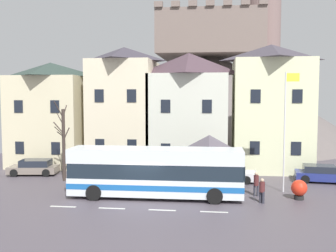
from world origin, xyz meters
TOP-DOWN VIEW (x-y plane):
  - ground_plane at (0.00, -0.00)m, footprint 40.00×60.00m
  - townhouse_00 at (-11.09, 12.11)m, footprint 6.69×6.27m
  - townhouse_01 at (-4.00, 12.40)m, footprint 5.67×6.86m
  - townhouse_02 at (2.06, 11.91)m, footprint 6.94×5.88m
  - townhouse_03 at (9.40, 12.48)m, footprint 6.61×7.03m
  - hilltop_castle at (3.68, 35.46)m, footprint 42.75×42.75m
  - transit_bus at (0.70, 1.06)m, footprint 11.28×2.72m
  - bus_shelter at (4.08, 4.77)m, footprint 3.60×3.60m
  - parked_car_00 at (-4.50, 6.88)m, footprint 4.41×1.97m
  - parked_car_01 at (12.61, 7.24)m, footprint 4.06×2.32m
  - parked_car_02 at (-10.59, 7.22)m, footprint 4.19×2.43m
  - parked_car_03 at (5.62, 6.67)m, footprint 4.11×2.29m
  - pedestrian_00 at (6.03, 2.94)m, footprint 0.33×0.32m
  - pedestrian_01 at (7.23, 2.25)m, footprint 0.34×0.33m
  - pedestrian_02 at (5.02, 3.16)m, footprint 0.28×0.34m
  - pedestrian_03 at (7.42, 0.54)m, footprint 0.35×0.35m
  - public_bench at (2.89, 6.84)m, footprint 1.68×0.48m
  - flagpole at (9.28, 3.59)m, footprint 0.95×0.10m
  - harbour_buoy at (9.87, 1.68)m, footprint 1.02×1.02m
  - bare_tree_00 at (-7.19, 5.23)m, footprint 1.19×1.80m

SIDE VIEW (x-z plane):
  - ground_plane at x=0.00m, z-range -0.06..0.00m
  - public_bench at x=2.89m, z-range 0.04..0.91m
  - parked_car_03 at x=5.62m, z-range 0.00..1.23m
  - parked_car_02 at x=-10.59m, z-range -0.01..1.26m
  - parked_car_00 at x=-4.50m, z-range 0.00..1.26m
  - parked_car_01 at x=12.61m, z-range -0.01..1.28m
  - harbour_buoy at x=9.87m, z-range 0.07..1.35m
  - pedestrian_03 at x=7.42m, z-range 0.06..1.61m
  - pedestrian_00 at x=6.03m, z-range 0.10..1.57m
  - pedestrian_02 at x=5.02m, z-range 0.03..1.73m
  - pedestrian_01 at x=7.23m, z-range 0.11..1.72m
  - transit_bus at x=0.70m, z-range 0.02..3.24m
  - bare_tree_00 at x=-7.19m, z-range -0.08..6.13m
  - bus_shelter at x=4.08m, z-range 1.18..4.96m
  - flagpole at x=9.28m, z-range 0.58..8.80m
  - townhouse_00 at x=-11.09m, z-range 0.00..9.75m
  - townhouse_02 at x=2.06m, z-range 0.00..10.47m
  - townhouse_01 at x=-4.00m, z-range 0.00..11.13m
  - townhouse_03 at x=9.40m, z-range 0.00..11.18m
  - hilltop_castle at x=3.68m, z-range -3.93..18.25m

